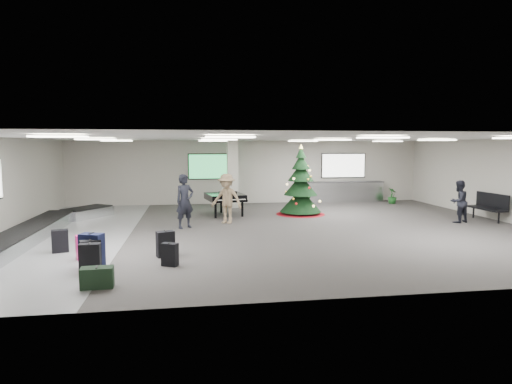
{
  "coord_description": "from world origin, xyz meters",
  "views": [
    {
      "loc": [
        -2.97,
        -14.61,
        2.92
      ],
      "look_at": [
        -0.58,
        1.0,
        1.22
      ],
      "focal_mm": 30.0,
      "sensor_mm": 36.0,
      "label": 1
    }
  ],
  "objects": [
    {
      "name": "ground",
      "position": [
        0.0,
        0.0,
        0.0
      ],
      "size": [
        18.0,
        18.0,
        0.0
      ],
      "primitive_type": "plane",
      "color": "#322F2E",
      "rests_on": "ground"
    },
    {
      "name": "room_envelope",
      "position": [
        -0.38,
        0.67,
        2.33
      ],
      "size": [
        18.02,
        14.02,
        3.21
      ],
      "color": "#B0AAA1",
      "rests_on": "ground"
    },
    {
      "name": "baggage_carousel",
      "position": [
        -7.84,
        -0.08,
        0.21
      ],
      "size": [
        2.28,
        9.71,
        0.43
      ],
      "color": "silver",
      "rests_on": "ground"
    },
    {
      "name": "service_counter",
      "position": [
        5.0,
        6.65,
        0.55
      ],
      "size": [
        4.05,
        0.65,
        1.08
      ],
      "color": "silver",
      "rests_on": "ground"
    },
    {
      "name": "suitcase_0",
      "position": [
        -5.35,
        -4.24,
        0.36
      ],
      "size": [
        0.52,
        0.4,
        0.73
      ],
      "rotation": [
        0.0,
        0.0,
        0.36
      ],
      "color": "black",
      "rests_on": "ground"
    },
    {
      "name": "suitcase_1",
      "position": [
        -5.28,
        -4.61,
        0.35
      ],
      "size": [
        0.47,
        0.26,
        0.73
      ],
      "rotation": [
        0.0,
        0.0,
        0.04
      ],
      "color": "black",
      "rests_on": "ground"
    },
    {
      "name": "pink_suitcase",
      "position": [
        -5.71,
        -3.25,
        0.32
      ],
      "size": [
        0.47,
        0.38,
        0.66
      ],
      "rotation": [
        0.0,
        0.0,
        0.44
      ],
      "color": "#FF2185",
      "rests_on": "ground"
    },
    {
      "name": "suitcase_3",
      "position": [
        -3.66,
        -3.29,
        0.34
      ],
      "size": [
        0.51,
        0.39,
        0.71
      ],
      "rotation": [
        0.0,
        0.0,
        0.36
      ],
      "color": "black",
      "rests_on": "ground"
    },
    {
      "name": "navy_suitcase",
      "position": [
        -5.36,
        -4.04,
        0.41
      ],
      "size": [
        0.61,
        0.48,
        0.85
      ],
      "rotation": [
        0.0,
        0.0,
        -0.35
      ],
      "color": "black",
      "rests_on": "ground"
    },
    {
      "name": "green_duffel",
      "position": [
        -4.92,
        -5.63,
        0.22
      ],
      "size": [
        0.67,
        0.37,
        0.45
      ],
      "rotation": [
        0.0,
        0.0,
        0.06
      ],
      "color": "black",
      "rests_on": "ground"
    },
    {
      "name": "suitcase_7",
      "position": [
        -3.51,
        -4.21,
        0.28
      ],
      "size": [
        0.44,
        0.36,
        0.59
      ],
      "rotation": [
        0.0,
        0.0,
        -0.47
      ],
      "color": "black",
      "rests_on": "ground"
    },
    {
      "name": "suitcase_8",
      "position": [
        -6.56,
        -2.39,
        0.32
      ],
      "size": [
        0.48,
        0.36,
        0.65
      ],
      "rotation": [
        0.0,
        0.0,
        0.3
      ],
      "color": "black",
      "rests_on": "ground"
    },
    {
      "name": "christmas_tree",
      "position": [
        1.68,
        3.09,
        1.03
      ],
      "size": [
        2.11,
        2.11,
        3.01
      ],
      "color": "maroon",
      "rests_on": "ground"
    },
    {
      "name": "grand_piano",
      "position": [
        -1.54,
        3.32,
        0.76
      ],
      "size": [
        1.74,
        2.09,
        1.07
      ],
      "rotation": [
        0.0,
        0.0,
        0.18
      ],
      "color": "black",
      "rests_on": "ground"
    },
    {
      "name": "bench",
      "position": [
        8.61,
        0.45,
        0.61
      ],
      "size": [
        0.67,
        1.73,
        1.08
      ],
      "rotation": [
        0.0,
        0.0,
        0.06
      ],
      "color": "black",
      "rests_on": "ground"
    },
    {
      "name": "traveler_a",
      "position": [
        -3.19,
        0.68,
        0.97
      ],
      "size": [
        0.84,
        0.76,
        1.93
      ],
      "primitive_type": "imported",
      "rotation": [
        0.0,
        0.0,
        0.55
      ],
      "color": "black",
      "rests_on": "ground"
    },
    {
      "name": "traveler_b",
      "position": [
        -1.64,
        1.4,
        0.94
      ],
      "size": [
        1.41,
        1.22,
        1.89
      ],
      "primitive_type": "imported",
      "rotation": [
        0.0,
        0.0,
        -0.53
      ],
      "color": "#947B5C",
      "rests_on": "ground"
    },
    {
      "name": "traveler_bench",
      "position": [
        7.12,
        0.18,
        0.81
      ],
      "size": [
        0.94,
        0.82,
        1.63
      ],
      "primitive_type": "imported",
      "rotation": [
        0.0,
        0.0,
        3.45
      ],
      "color": "black",
      "rests_on": "ground"
    },
    {
      "name": "potted_plant_left",
      "position": [
        2.94,
        6.46,
        0.43
      ],
      "size": [
        0.6,
        0.57,
        0.86
      ],
      "primitive_type": "imported",
      "rotation": [
        0.0,
        0.0,
        0.54
      ],
      "color": "#133D1A",
      "rests_on": "ground"
    },
    {
      "name": "potted_plant_right",
      "position": [
        7.15,
        5.65,
        0.4
      ],
      "size": [
        0.53,
        0.53,
        0.8
      ],
      "primitive_type": "imported",
      "rotation": [
        0.0,
        0.0,
        1.77
      ],
      "color": "#133D1A",
      "rests_on": "ground"
    }
  ]
}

